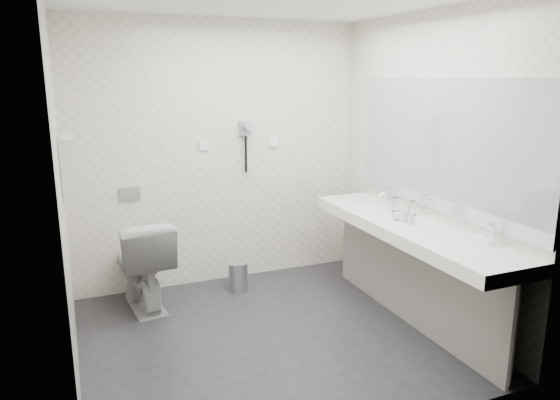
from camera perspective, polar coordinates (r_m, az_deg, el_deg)
name	(u,v)px	position (r m, az deg, el deg)	size (l,w,h in m)	color
floor	(270,336)	(4.24, -1.14, -14.57)	(2.80, 2.80, 0.00)	#232328
wall_back	(219,155)	(5.03, -6.60, 4.89)	(2.80, 2.80, 0.00)	silver
wall_front	(362,226)	(2.68, 8.89, -2.80)	(2.80, 2.80, 0.00)	silver
wall_left	(62,196)	(3.57, -22.67, 0.40)	(2.60, 2.60, 0.00)	silver
wall_right	(426,167)	(4.51, 15.64, 3.47)	(2.60, 2.60, 0.00)	silver
vanity_counter	(410,229)	(4.29, 13.98, -3.10)	(0.55, 2.20, 0.10)	white
vanity_panel	(410,279)	(4.44, 13.94, -8.33)	(0.03, 2.15, 0.75)	gray
vanity_post_near	(512,335)	(3.75, 23.93, -13.31)	(0.06, 0.06, 0.75)	silver
vanity_post_far	(349,242)	(5.27, 7.54, -4.53)	(0.06, 0.06, 0.75)	silver
mirror	(443,146)	(4.31, 17.28, 5.63)	(0.02, 2.20, 1.05)	#B2BCC6
basin_near	(468,250)	(3.80, 19.80, -5.10)	(0.40, 0.31, 0.05)	white
basin_far	(367,206)	(4.80, 9.45, -0.69)	(0.40, 0.31, 0.05)	white
faucet_near	(492,234)	(3.91, 22.04, -3.42)	(0.04, 0.04, 0.15)	silver
faucet_far	(386,195)	(4.88, 11.43, 0.55)	(0.04, 0.04, 0.15)	silver
soap_bottle_a	(404,214)	(4.30, 13.32, -1.50)	(0.05, 0.05, 0.12)	silver
soap_bottle_b	(398,214)	(4.33, 12.67, -1.53)	(0.08, 0.08, 0.10)	silver
soap_bottle_c	(411,217)	(4.24, 14.12, -1.79)	(0.04, 0.04, 0.12)	silver
glass_left	(412,208)	(4.51, 14.22, -0.86)	(0.07, 0.07, 0.12)	silver
glass_right	(396,204)	(4.60, 12.49, -0.47)	(0.07, 0.07, 0.12)	silver
toilet	(142,263)	(4.74, -14.79, -6.62)	(0.45, 0.79, 0.80)	white
flush_plate	(130,194)	(4.92, -16.03, 0.68)	(0.18, 0.02, 0.12)	#B2B5BA
pedal_bin	(238,277)	(5.03, -4.59, -8.34)	(0.19, 0.19, 0.26)	#B2B5BA
bin_lid	(238,263)	(4.98, -4.62, -6.87)	(0.19, 0.19, 0.01)	#B2B5BA
towel_rail	(65,139)	(4.07, -22.38, 6.20)	(0.02, 0.02, 0.62)	silver
towel_near	(70,172)	(3.96, -21.93, 2.84)	(0.07, 0.24, 0.48)	silver
towel_far	(69,166)	(4.23, -22.00, 3.47)	(0.07, 0.24, 0.48)	silver
dryer_cradle	(245,128)	(5.05, -3.83, 7.83)	(0.10, 0.04, 0.14)	#98999E
dryer_barrel	(247,125)	(4.98, -3.58, 8.10)	(0.08, 0.08, 0.14)	#98999E
dryer_cord	(246,154)	(5.06, -3.73, 5.00)	(0.02, 0.02, 0.35)	black
switch_plate_a	(204,146)	(4.97, -8.27, 5.89)	(0.09, 0.02, 0.09)	white
switch_plate_b	(274,142)	(5.18, -0.71, 6.34)	(0.09, 0.02, 0.09)	white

